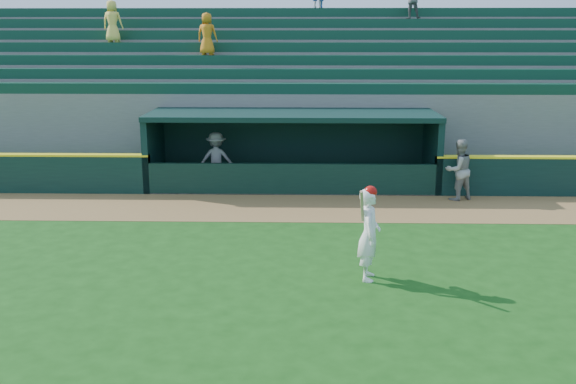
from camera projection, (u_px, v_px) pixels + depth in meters
name	position (u px, v px, depth m)	size (l,w,h in m)	color
ground	(286.00, 267.00, 14.00)	(120.00, 120.00, 0.00)	#144310
warning_track	(291.00, 208.00, 18.75)	(40.00, 3.00, 0.01)	brown
dugout_player_front	(459.00, 170.00, 19.46)	(0.91, 0.71, 1.87)	gray
dugout_player_inside	(216.00, 159.00, 21.33)	(1.16, 0.66, 1.79)	#959591
dugout	(293.00, 144.00, 21.43)	(9.40, 2.80, 2.46)	#62625D
stands	(295.00, 99.00, 25.62)	(34.50, 6.25, 7.57)	slate
batter_at_plate	(369.00, 233.00, 13.12)	(0.53, 0.85, 2.00)	white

